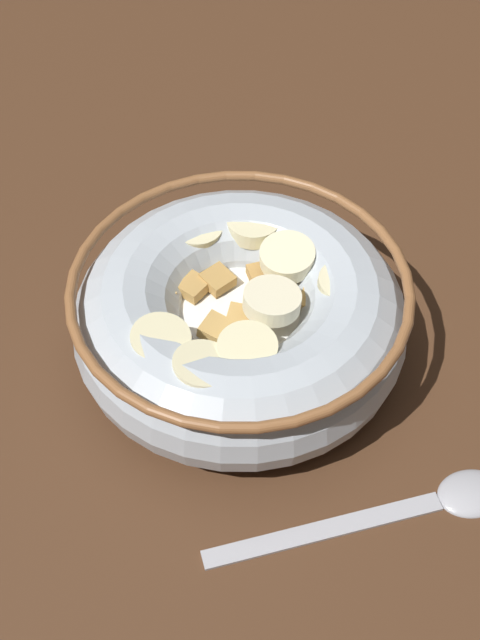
{
  "coord_description": "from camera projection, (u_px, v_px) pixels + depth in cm",
  "views": [
    {
      "loc": [
        2.85,
        30.6,
        39.26
      ],
      "look_at": [
        0.0,
        0.0,
        3.0
      ],
      "focal_mm": 47.8,
      "sensor_mm": 36.0,
      "label": 1
    }
  ],
  "objects": [
    {
      "name": "spoon",
      "position": [
        421.0,
        504.0,
        0.43
      ],
      "size": [
        16.16,
        4.58,
        0.8
      ],
      "color": "#A5A5AD",
      "rests_on": "ground_plane"
    },
    {
      "name": "cereal_bowl",
      "position": [
        240.0,
        316.0,
        0.47
      ],
      "size": [
        18.64,
        18.64,
        6.3
      ],
      "color": "#B2BCC6",
      "rests_on": "ground_plane"
    },
    {
      "name": "ground_plane",
      "position": [
        240.0,
        363.0,
        0.51
      ],
      "size": [
        103.62,
        103.62,
        2.0
      ],
      "primitive_type": "cube",
      "color": "#472B19"
    }
  ]
}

